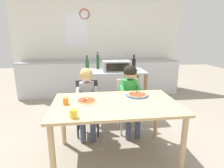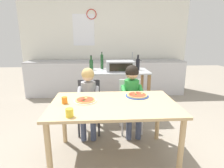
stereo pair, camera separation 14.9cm
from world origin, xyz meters
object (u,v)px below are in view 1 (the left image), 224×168
pizza_plate_white (86,101)px  drinking_cup_orange (66,101)px  drinking_cup_yellow (74,114)px  pizza_plate_blue_rimmed (137,95)px  dining_chair_left (87,103)px  dining_table (115,110)px  kitchen_island_cart (113,85)px  bottle_brown_beer (134,64)px  bottle_squat_spirits (87,64)px  child_in_grey_shirt (87,94)px  child_in_green_shirt (131,90)px  bottle_clear_vinegar (98,62)px  toaster_oven (116,66)px  dining_chair_right (129,101)px

pizza_plate_white → drinking_cup_orange: bearing=-166.7°
drinking_cup_yellow → pizza_plate_blue_rimmed: bearing=36.8°
dining_chair_left → dining_table: bearing=-65.0°
kitchen_island_cart → pizza_plate_white: kitchen_island_cart is taller
bottle_brown_beer → pizza_plate_blue_rimmed: bearing=-101.4°
pizza_plate_white → drinking_cup_yellow: (-0.12, -0.43, 0.03)m
bottle_squat_spirits → pizza_plate_blue_rimmed: size_ratio=0.92×
child_in_grey_shirt → child_in_green_shirt: child_in_green_shirt is taller
pizza_plate_white → bottle_clear_vinegar: bearing=81.7°
toaster_oven → pizza_plate_white: bearing=-113.8°
bottle_squat_spirits → kitchen_island_cart: bearing=-14.8°
bottle_squat_spirits → dining_chair_right: size_ratio=0.34×
pizza_plate_white → dining_chair_right: bearing=44.5°
toaster_oven → dining_chair_left: toaster_oven is taller
kitchen_island_cart → bottle_brown_beer: bottle_brown_beer is taller
pizza_plate_blue_rimmed → drinking_cup_orange: size_ratio=3.83×
toaster_oven → bottle_brown_beer: bottle_brown_beer is taller
dining_chair_right → pizza_plate_white: (-0.66, -0.65, 0.26)m
toaster_oven → bottle_squat_spirits: bottle_squat_spirits is taller
dining_chair_left → dining_chair_right: 0.66m
bottle_clear_vinegar → dining_chair_right: bearing=-62.5°
bottle_squat_spirits → bottle_brown_beer: size_ratio=0.96×
dining_table → pizza_plate_white: (-0.33, 0.07, 0.10)m
child_in_green_shirt → pizza_plate_blue_rimmed: child_in_green_shirt is taller
toaster_oven → dining_chair_left: (-0.55, -0.59, -0.48)m
bottle_brown_beer → dining_chair_right: bottle_brown_beer is taller
bottle_clear_vinegar → dining_chair_right: size_ratio=0.40×
bottle_clear_vinegar → pizza_plate_blue_rimmed: size_ratio=1.10×
bottle_squat_spirits → bottle_brown_beer: (0.88, -0.07, 0.01)m
bottle_clear_vinegar → drinking_cup_yellow: bearing=-99.9°
drinking_cup_yellow → bottle_clear_vinegar: bearing=80.1°
bottle_clear_vinegar → dining_chair_left: size_ratio=0.40×
dining_chair_left → dining_chair_right: same height
child_in_grey_shirt → pizza_plate_blue_rimmed: (0.66, -0.38, 0.08)m
child_in_green_shirt → bottle_squat_spirits: bearing=126.8°
dining_table → child_in_grey_shirt: child_in_grey_shirt is taller
bottle_brown_beer → drinking_cup_orange: bottle_brown_beer is taller
bottle_brown_beer → pizza_plate_white: (-0.89, -1.32, -0.24)m
dining_table → dining_chair_right: bearing=65.8°
bottle_clear_vinegar → drinking_cup_yellow: (-0.34, -1.91, -0.24)m
dining_chair_left → drinking_cup_orange: (-0.23, -0.70, 0.29)m
dining_chair_left → drinking_cup_orange: size_ratio=10.41×
dining_chair_left → dining_chair_right: bearing=-0.2°
child_in_grey_shirt → drinking_cup_yellow: 0.97m
child_in_grey_shirt → bottle_brown_beer: bearing=41.6°
pizza_plate_blue_rimmed → drinking_cup_orange: (-0.89, -0.21, 0.03)m
bottle_clear_vinegar → child_in_grey_shirt: size_ratio=0.32×
kitchen_island_cart → toaster_oven: toaster_oven is taller
bottle_clear_vinegar → pizza_plate_blue_rimmed: bearing=-71.9°
bottle_brown_beer → toaster_oven: bearing=-167.2°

